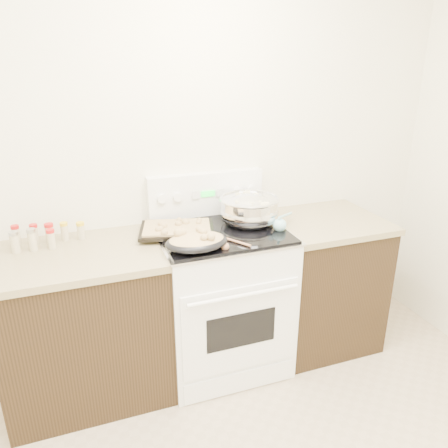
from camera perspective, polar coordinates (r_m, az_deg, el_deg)
name	(u,v)px	position (r m, az deg, el deg)	size (l,w,h in m)	color
room_shell	(283,158)	(1.01, 7.77, 8.59)	(4.10, 3.60, 2.75)	#EFEACF
counter_left	(87,324)	(2.73, -17.52, -12.36)	(0.93, 0.67, 0.92)	black
counter_right	(320,280)	(3.13, 12.40, -7.22)	(0.73, 0.67, 0.92)	black
kitchen_range	(221,296)	(2.82, -0.38, -9.33)	(0.78, 0.73, 1.22)	white
mixing_bowl	(249,210)	(2.70, 3.32, 1.81)	(0.46, 0.46, 0.22)	silver
roasting_pan	(196,241)	(2.35, -3.64, -2.22)	(0.35, 0.24, 0.11)	black
baking_sheet	(177,228)	(2.61, -6.21, -0.58)	(0.50, 0.40, 0.06)	black
wooden_spoon	(227,244)	(2.40, 0.39, -2.60)	(0.17, 0.25, 0.04)	#AA714D
blue_ladle	(280,224)	(2.64, 7.37, 0.00)	(0.22, 0.22, 0.10)	#89C4CC
spice_jars	(42,236)	(2.64, -22.69, -1.44)	(0.39, 0.14, 0.13)	#BFB28C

